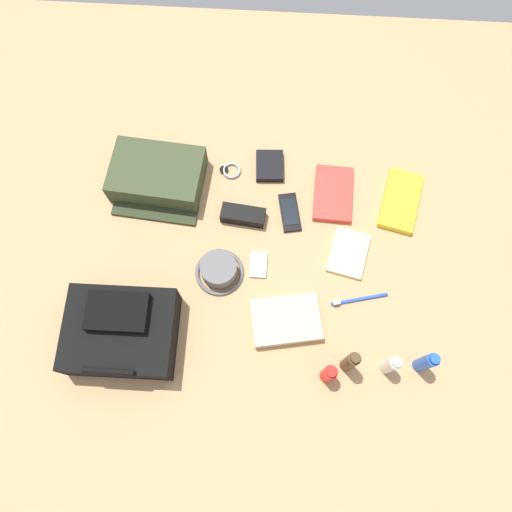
# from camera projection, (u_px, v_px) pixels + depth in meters

# --- Properties ---
(ground_plane) EXTENTS (2.64, 2.02, 0.02)m
(ground_plane) POSITION_uv_depth(u_px,v_px,m) (256.00, 262.00, 1.51)
(ground_plane) COLOR tan
(ground_plane) RESTS_ON ground
(backpack) EXTENTS (0.31, 0.25, 0.14)m
(backpack) POSITION_uv_depth(u_px,v_px,m) (121.00, 331.00, 1.37)
(backpack) COLOR black
(backpack) RESTS_ON ground_plane
(toiletry_pouch) EXTENTS (0.31, 0.27, 0.09)m
(toiletry_pouch) POSITION_uv_depth(u_px,v_px,m) (157.00, 176.00, 1.55)
(toiletry_pouch) COLOR #384228
(toiletry_pouch) RESTS_ON ground_plane
(bucket_hat) EXTENTS (0.15, 0.15, 0.06)m
(bucket_hat) POSITION_uv_depth(u_px,v_px,m) (219.00, 270.00, 1.46)
(bucket_hat) COLOR #606060
(bucket_hat) RESTS_ON ground_plane
(deodorant_spray) EXTENTS (0.04, 0.04, 0.15)m
(deodorant_spray) POSITION_uv_depth(u_px,v_px,m) (426.00, 362.00, 1.33)
(deodorant_spray) COLOR blue
(deodorant_spray) RESTS_ON ground_plane
(toothpaste_tube) EXTENTS (0.03, 0.03, 0.13)m
(toothpaste_tube) POSITION_uv_depth(u_px,v_px,m) (391.00, 365.00, 1.33)
(toothpaste_tube) COLOR white
(toothpaste_tube) RESTS_ON ground_plane
(cologne_bottle) EXTENTS (0.03, 0.03, 0.16)m
(cologne_bottle) POSITION_uv_depth(u_px,v_px,m) (350.00, 362.00, 1.32)
(cologne_bottle) COLOR #473319
(cologne_bottle) RESTS_ON ground_plane
(sunscreen_spray) EXTENTS (0.04, 0.04, 0.11)m
(sunscreen_spray) POSITION_uv_depth(u_px,v_px,m) (329.00, 374.00, 1.33)
(sunscreen_spray) COLOR red
(sunscreen_spray) RESTS_ON ground_plane
(paperback_novel) EXTENTS (0.15, 0.23, 0.02)m
(paperback_novel) POSITION_uv_depth(u_px,v_px,m) (400.00, 201.00, 1.56)
(paperback_novel) COLOR yellow
(paperback_novel) RESTS_ON ground_plane
(travel_guidebook) EXTENTS (0.13, 0.20, 0.02)m
(travel_guidebook) POSITION_uv_depth(u_px,v_px,m) (333.00, 194.00, 1.57)
(travel_guidebook) COLOR red
(travel_guidebook) RESTS_ON ground_plane
(cell_phone) EXTENTS (0.08, 0.14, 0.01)m
(cell_phone) POSITION_uv_depth(u_px,v_px,m) (290.00, 212.00, 1.55)
(cell_phone) COLOR black
(cell_phone) RESTS_ON ground_plane
(media_player) EXTENTS (0.05, 0.08, 0.01)m
(media_player) POSITION_uv_depth(u_px,v_px,m) (258.00, 265.00, 1.49)
(media_player) COLOR #B7B7BC
(media_player) RESTS_ON ground_plane
(wristwatch) EXTENTS (0.07, 0.06, 0.01)m
(wristwatch) POSITION_uv_depth(u_px,v_px,m) (231.00, 170.00, 1.60)
(wristwatch) COLOR #99999E
(wristwatch) RESTS_ON ground_plane
(toothbrush) EXTENTS (0.17, 0.05, 0.02)m
(toothbrush) POSITION_uv_depth(u_px,v_px,m) (356.00, 300.00, 1.45)
(toothbrush) COLOR blue
(toothbrush) RESTS_ON ground_plane
(wallet) EXTENTS (0.10, 0.12, 0.02)m
(wallet) POSITION_uv_depth(u_px,v_px,m) (270.00, 166.00, 1.60)
(wallet) COLOR black
(wallet) RESTS_ON ground_plane
(notepad) EXTENTS (0.14, 0.17, 0.02)m
(notepad) POSITION_uv_depth(u_px,v_px,m) (348.00, 253.00, 1.50)
(notepad) COLOR beige
(notepad) RESTS_ON ground_plane
(folded_towel) EXTENTS (0.22, 0.17, 0.04)m
(folded_towel) POSITION_uv_depth(u_px,v_px,m) (286.00, 320.00, 1.42)
(folded_towel) COLOR #C6B289
(folded_towel) RESTS_ON ground_plane
(sunglasses_case) EXTENTS (0.15, 0.07, 0.04)m
(sunglasses_case) POSITION_uv_depth(u_px,v_px,m) (243.00, 215.00, 1.53)
(sunglasses_case) COLOR black
(sunglasses_case) RESTS_ON ground_plane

